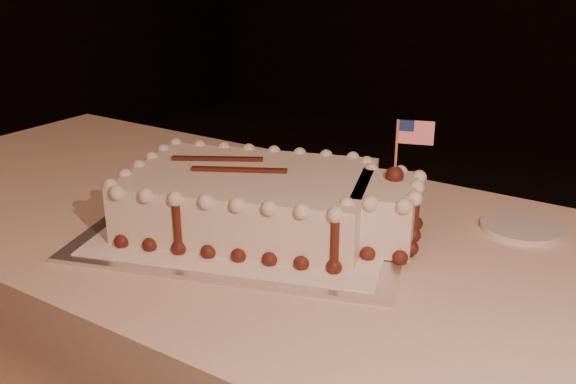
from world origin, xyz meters
The scene contains 4 objects.
cake_board centered at (-0.26, 0.57, 0.75)m, with size 0.56×0.42×0.01m, color beige.
doily centered at (-0.26, 0.57, 0.76)m, with size 0.50×0.38×0.00m, color white.
sheet_cake centered at (-0.23, 0.58, 0.81)m, with size 0.55×0.40×0.21m.
side_plate centered at (0.16, 0.84, 0.76)m, with size 0.15×0.15×0.01m, color silver.
Camera 1 is at (0.38, -0.29, 1.23)m, focal length 40.00 mm.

